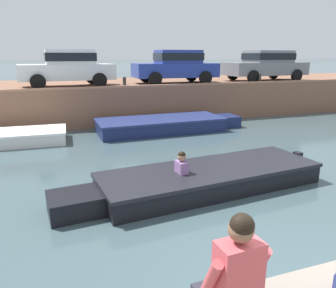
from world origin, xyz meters
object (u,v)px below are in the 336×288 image
(car_centre_blue, at_px, (176,65))
(boat_moored_central_navy, at_px, (166,124))
(mooring_bollard_mid, at_px, (124,81))
(motorboat_passing, at_px, (202,179))
(car_right_inner_grey, at_px, (266,64))
(car_left_inner_white, at_px, (68,66))
(person_seated_left, at_px, (234,278))
(mooring_bollard_east, at_px, (260,78))

(car_centre_blue, bearing_deg, boat_moored_central_navy, -117.88)
(mooring_bollard_mid, bearing_deg, boat_moored_central_navy, -52.79)
(motorboat_passing, bearing_deg, car_right_inner_grey, 48.21)
(motorboat_passing, xyz_separation_m, car_right_inner_grey, (7.73, 8.64, 2.24))
(motorboat_passing, distance_m, mooring_bollard_mid, 7.70)
(motorboat_passing, bearing_deg, car_centre_blue, 72.89)
(car_left_inner_white, bearing_deg, boat_moored_central_navy, -38.97)
(car_centre_blue, distance_m, person_seated_left, 13.78)
(motorboat_passing, height_order, car_left_inner_white, car_left_inner_white)
(car_left_inner_white, distance_m, person_seated_left, 13.06)
(car_left_inner_white, bearing_deg, mooring_bollard_mid, -27.18)
(car_left_inner_white, height_order, car_right_inner_grey, same)
(boat_moored_central_navy, relative_size, car_right_inner_grey, 1.35)
(motorboat_passing, bearing_deg, boat_moored_central_navy, 78.57)
(motorboat_passing, distance_m, person_seated_left, 4.80)
(motorboat_passing, relative_size, car_right_inner_grey, 1.43)
(boat_moored_central_navy, height_order, car_right_inner_grey, car_right_inner_grey)
(car_left_inner_white, xyz_separation_m, mooring_bollard_mid, (2.18, -1.12, -0.61))
(car_right_inner_grey, bearing_deg, mooring_bollard_east, -134.72)
(boat_moored_central_navy, distance_m, car_left_inner_white, 4.97)
(boat_moored_central_navy, xyz_separation_m, person_seated_left, (-2.97, -10.19, 0.97))
(car_centre_blue, bearing_deg, car_left_inner_white, 179.94)
(car_left_inner_white, xyz_separation_m, car_centre_blue, (4.93, -0.00, -0.00))
(motorboat_passing, height_order, mooring_bollard_east, mooring_bollard_east)
(car_left_inner_white, bearing_deg, person_seated_left, -87.86)
(motorboat_passing, distance_m, mooring_bollard_east, 10.15)
(car_left_inner_white, distance_m, mooring_bollard_east, 8.98)
(car_left_inner_white, height_order, mooring_bollard_mid, car_left_inner_white)
(car_centre_blue, xyz_separation_m, person_seated_left, (-4.45, -12.98, -1.25))
(car_centre_blue, bearing_deg, mooring_bollard_east, -15.76)
(mooring_bollard_east, bearing_deg, motorboat_passing, -131.33)
(motorboat_passing, relative_size, car_centre_blue, 1.59)
(car_centre_blue, height_order, car_right_inner_grey, same)
(boat_moored_central_navy, distance_m, car_centre_blue, 3.86)
(car_left_inner_white, height_order, mooring_bollard_east, car_left_inner_white)
(boat_moored_central_navy, height_order, motorboat_passing, motorboat_passing)
(motorboat_passing, distance_m, car_right_inner_grey, 11.81)
(mooring_bollard_east, bearing_deg, mooring_bollard_mid, 180.00)
(car_right_inner_grey, height_order, person_seated_left, car_right_inner_grey)
(mooring_bollard_mid, xyz_separation_m, person_seated_left, (-1.70, -11.87, -0.64))
(car_centre_blue, distance_m, mooring_bollard_east, 4.16)
(mooring_bollard_east, bearing_deg, car_right_inner_grey, 45.28)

